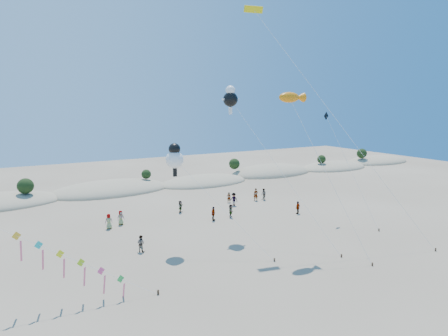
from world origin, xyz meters
TOP-DOWN VIEW (x-y plane):
  - dune_ridge at (1.06, 45.14)m, footprint 145.30×11.49m
  - fish_kite at (10.30, 13.00)m, footprint 4.67×8.13m
  - cartoon_kite_low at (0.46, 17.95)m, footprint 7.08×8.58m
  - cartoon_kite_high at (7.85, 20.24)m, footprint 5.74×13.04m
  - parafoil_kite at (9.69, 17.67)m, footprint 13.24×13.80m
  - dark_kite at (20.77, 16.89)m, footprint 1.60×7.93m
  - beachgoers at (8.19, 25.84)m, footprint 23.34×12.50m

SIDE VIEW (x-z plane):
  - dune_ridge at x=1.06m, z-range -2.67..2.90m
  - beachgoers at x=8.19m, z-range -0.07..1.74m
  - cartoon_kite_low at x=0.46m, z-range 3.71..13.87m
  - dark_kite at x=20.77m, z-range 2.58..15.47m
  - fish_kite at x=10.30m, z-range 6.90..21.78m
  - cartoon_kite_high at x=7.85m, z-range 6.57..22.31m
  - parafoil_kite at x=9.69m, z-range 10.55..34.01m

